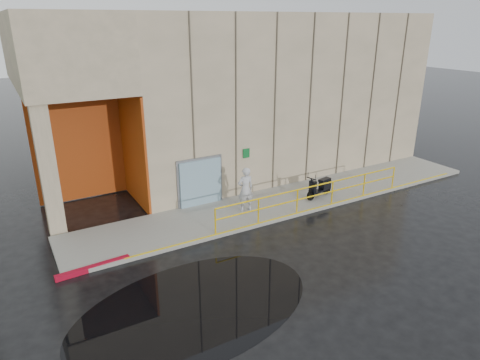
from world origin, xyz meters
The scene contains 8 objects.
ground centered at (0.00, 0.00, 0.00)m, with size 120.00×120.00×0.00m, color black.
sidewalk centered at (4.00, 4.50, 0.07)m, with size 20.00×3.00×0.15m, color gray.
building centered at (5.10, 10.98, 4.21)m, with size 20.00×10.17×8.00m.
guardrail centered at (4.25, 3.15, 0.68)m, with size 9.56×0.06×1.03m.
person centered at (1.53, 4.38, 1.10)m, with size 0.69×0.45×1.90m, color #B9BABF.
scooter centered at (5.20, 3.98, 0.87)m, with size 1.66×0.84×1.26m.
red_curb centered at (-5.00, 3.10, 0.09)m, with size 2.40×0.18×0.18m, color maroon.
puddle centered at (-2.94, -0.32, 0.00)m, with size 7.29×4.49×0.01m, color black.
Camera 1 is at (-6.88, -9.73, 7.68)m, focal length 32.00 mm.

